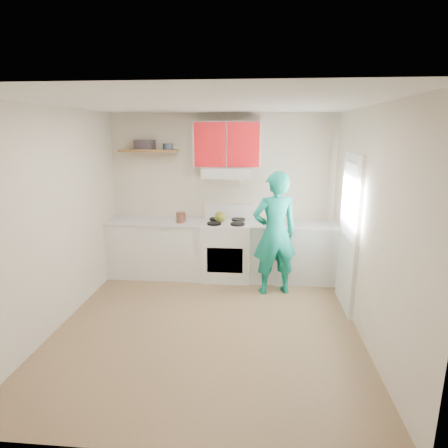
# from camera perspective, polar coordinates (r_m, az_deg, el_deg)

# --- Properties ---
(floor) EXTENTS (3.80, 3.80, 0.00)m
(floor) POSITION_cam_1_polar(r_m,az_deg,el_deg) (4.76, -2.47, -15.17)
(floor) COLOR brown
(floor) RESTS_ON ground
(ceiling) EXTENTS (3.60, 3.80, 0.04)m
(ceiling) POSITION_cam_1_polar(r_m,az_deg,el_deg) (4.17, -2.86, 17.87)
(ceiling) COLOR white
(ceiling) RESTS_ON floor
(back_wall) EXTENTS (3.60, 0.04, 2.60)m
(back_wall) POSITION_cam_1_polar(r_m,az_deg,el_deg) (6.13, -0.29, 4.43)
(back_wall) COLOR beige
(back_wall) RESTS_ON floor
(front_wall) EXTENTS (3.60, 0.04, 2.60)m
(front_wall) POSITION_cam_1_polar(r_m,az_deg,el_deg) (2.50, -8.50, -10.13)
(front_wall) COLOR beige
(front_wall) RESTS_ON floor
(left_wall) EXTENTS (0.04, 3.80, 2.60)m
(left_wall) POSITION_cam_1_polar(r_m,az_deg,el_deg) (4.85, -24.21, 0.64)
(left_wall) COLOR beige
(left_wall) RESTS_ON floor
(right_wall) EXTENTS (0.04, 3.80, 2.60)m
(right_wall) POSITION_cam_1_polar(r_m,az_deg,el_deg) (4.42, 21.17, -0.28)
(right_wall) COLOR beige
(right_wall) RESTS_ON floor
(door) EXTENTS (0.05, 0.85, 2.05)m
(door) POSITION_cam_1_polar(r_m,az_deg,el_deg) (5.13, 18.54, -1.34)
(door) COLOR white
(door) RESTS_ON floor
(door_glass) EXTENTS (0.01, 0.55, 0.95)m
(door_glass) POSITION_cam_1_polar(r_m,az_deg,el_deg) (5.04, 18.61, 3.34)
(door_glass) COLOR white
(door_glass) RESTS_ON door
(counter_left) EXTENTS (1.52, 0.60, 0.90)m
(counter_left) POSITION_cam_1_polar(r_m,az_deg,el_deg) (6.22, -10.14, -3.70)
(counter_left) COLOR silver
(counter_left) RESTS_ON floor
(counter_right) EXTENTS (1.32, 0.60, 0.90)m
(counter_right) POSITION_cam_1_polar(r_m,az_deg,el_deg) (6.04, 10.31, -4.25)
(counter_right) COLOR silver
(counter_right) RESTS_ON floor
(stove) EXTENTS (0.76, 0.65, 0.92)m
(stove) POSITION_cam_1_polar(r_m,az_deg,el_deg) (6.01, 0.38, -4.03)
(stove) COLOR white
(stove) RESTS_ON floor
(range_hood) EXTENTS (0.76, 0.44, 0.15)m
(range_hood) POSITION_cam_1_polar(r_m,az_deg,el_deg) (5.85, 0.49, 7.88)
(range_hood) COLOR silver
(range_hood) RESTS_ON back_wall
(upper_cabinets) EXTENTS (1.02, 0.33, 0.70)m
(upper_cabinets) POSITION_cam_1_polar(r_m,az_deg,el_deg) (5.87, 0.54, 12.06)
(upper_cabinets) COLOR red
(upper_cabinets) RESTS_ON back_wall
(shelf) EXTENTS (0.90, 0.30, 0.04)m
(shelf) POSITION_cam_1_polar(r_m,az_deg,el_deg) (6.12, -11.42, 10.93)
(shelf) COLOR brown
(shelf) RESTS_ON back_wall
(books) EXTENTS (0.30, 0.23, 0.15)m
(books) POSITION_cam_1_polar(r_m,az_deg,el_deg) (6.17, -12.00, 11.78)
(books) COLOR #3E373F
(books) RESTS_ON shelf
(tin) EXTENTS (0.18, 0.18, 0.10)m
(tin) POSITION_cam_1_polar(r_m,az_deg,el_deg) (6.01, -8.56, 11.63)
(tin) COLOR #333D4C
(tin) RESTS_ON shelf
(kettle) EXTENTS (0.20, 0.20, 0.16)m
(kettle) POSITION_cam_1_polar(r_m,az_deg,el_deg) (5.92, -0.59, 1.12)
(kettle) COLOR olive
(kettle) RESTS_ON stove
(crock) EXTENTS (0.17, 0.17, 0.18)m
(crock) POSITION_cam_1_polar(r_m,az_deg,el_deg) (5.90, -6.58, 0.90)
(crock) COLOR #523123
(crock) RESTS_ON counter_left
(cutting_board) EXTENTS (0.36, 0.29, 0.02)m
(cutting_board) POSITION_cam_1_polar(r_m,az_deg,el_deg) (5.92, 6.25, 0.13)
(cutting_board) COLOR olive
(cutting_board) RESTS_ON counter_right
(silicone_mat) EXTENTS (0.34, 0.30, 0.01)m
(silicone_mat) POSITION_cam_1_polar(r_m,az_deg,el_deg) (5.97, 13.42, -0.10)
(silicone_mat) COLOR #B21A12
(silicone_mat) RESTS_ON counter_right
(person) EXTENTS (0.74, 0.58, 1.79)m
(person) POSITION_cam_1_polar(r_m,az_deg,el_deg) (5.38, 7.76, -1.49)
(person) COLOR #0E806C
(person) RESTS_ON floor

